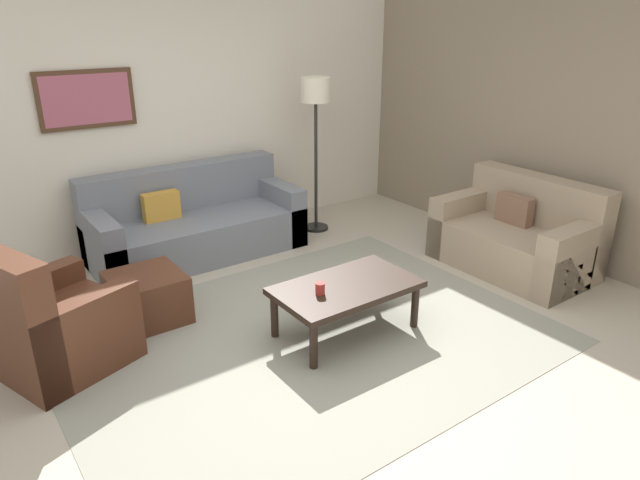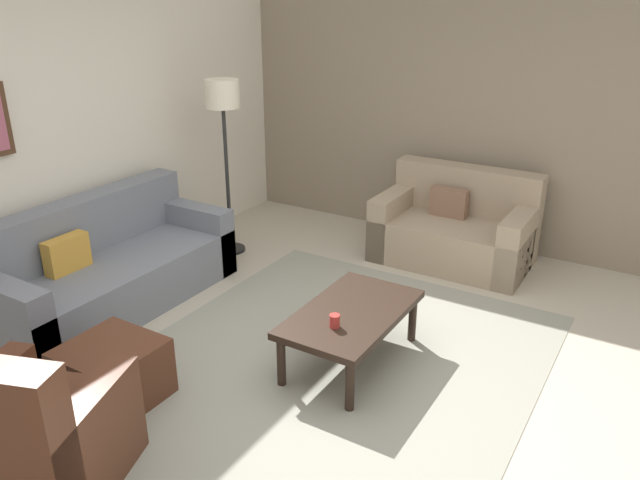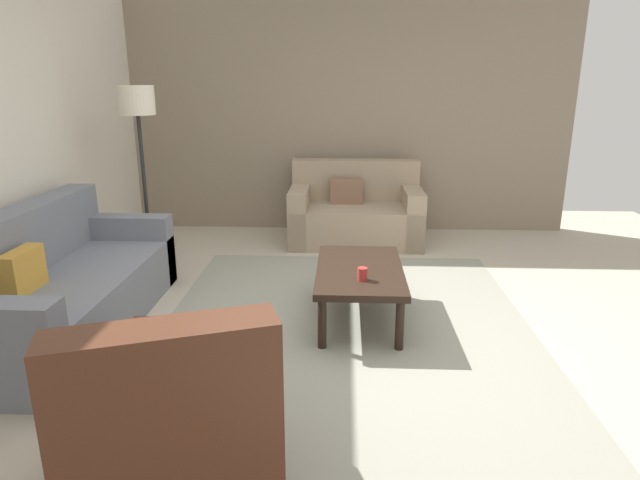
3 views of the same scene
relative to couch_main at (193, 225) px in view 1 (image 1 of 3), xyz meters
The scene contains 12 objects.
ground_plane 2.12m from the couch_main, 90.54° to the right, with size 8.00×8.00×0.00m, color #B2A893.
rear_partition 1.21m from the couch_main, 92.26° to the left, with size 6.00×0.12×2.80m, color silver.
stone_feature_panel 3.81m from the couch_main, 35.15° to the right, with size 0.12×5.20×2.80m, color gray.
area_rug 2.12m from the couch_main, 90.54° to the right, with size 3.58×2.72×0.01m, color gray.
couch_main is the anchor object (origin of this frame).
couch_loveseat 3.28m from the couch_main, 42.15° to the right, with size 0.88×1.44×0.88m.
armchair_leather 2.18m from the couch_main, 140.50° to the right, with size 1.02×1.02×0.95m.
ottoman 1.43m from the couch_main, 129.07° to the right, with size 0.56×0.56×0.40m, color #4C2819.
coffee_table 2.22m from the couch_main, 82.67° to the right, with size 1.10×0.64×0.41m.
cup 2.22m from the couch_main, 89.27° to the right, with size 0.07×0.07×0.09m, color #B2332D.
lamp_standing 1.82m from the couch_main, ahead, with size 0.32×0.32×1.71m.
framed_artwork 1.56m from the couch_main, 151.62° to the left, with size 0.88×0.04×0.54m.
Camera 1 is at (-2.14, -3.14, 2.33)m, focal length 31.88 mm.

